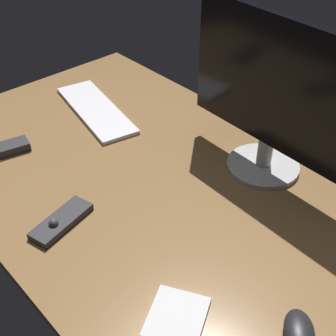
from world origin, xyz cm
name	(u,v)px	position (x,y,z in cm)	size (l,w,h in cm)	color
desk	(151,184)	(0.00, 0.00, 1.00)	(140.00, 84.00, 2.00)	olive
monitor	(273,98)	(16.12, 26.15, 23.58)	(50.94, 19.46, 41.96)	beige
keyboard	(96,110)	(-38.41, 9.78, 2.62)	(37.48, 12.11, 1.24)	white
computer_mouse	(299,331)	(53.20, -9.17, 3.50)	(9.67, 5.67, 3.00)	black
media_remote	(61,221)	(-1.69, -26.00, 2.99)	(9.61, 17.01, 3.34)	#2D2D33
tv_remote	(0,151)	(-37.23, -23.64, 3.25)	(16.11, 5.33, 2.49)	#2D2D33
notepad	(177,317)	(35.37, -23.43, 2.49)	(12.23, 10.68, 0.98)	silver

